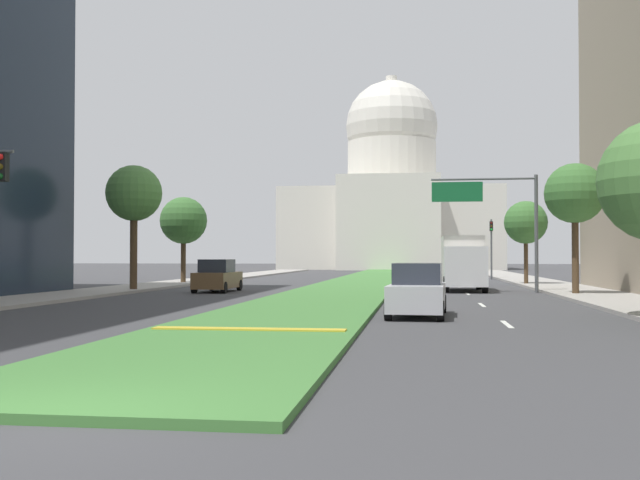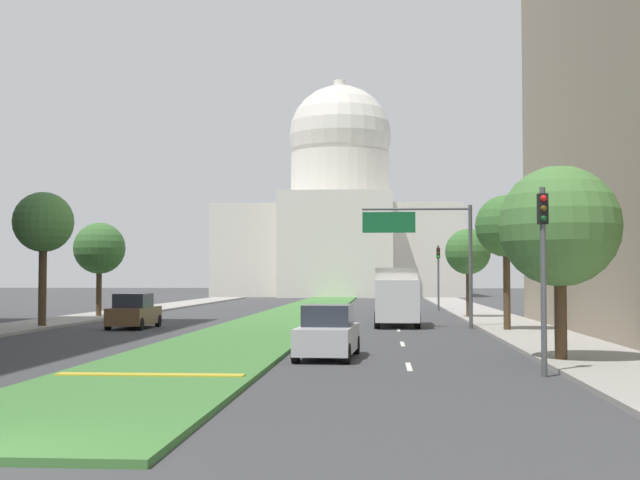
% 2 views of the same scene
% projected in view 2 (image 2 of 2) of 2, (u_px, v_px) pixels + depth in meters
% --- Properties ---
extents(ground_plane, '(260.00, 260.00, 0.00)m').
position_uv_depth(ground_plane, '(305.00, 311.00, 66.87)').
color(ground_plane, '#3D3D3F').
extents(grass_median, '(5.55, 98.56, 0.14)m').
position_uv_depth(grass_median, '(298.00, 313.00, 61.42)').
color(grass_median, '#427A38').
rests_on(grass_median, ground_plane).
extents(median_curb_nose, '(4.99, 0.50, 0.04)m').
position_uv_depth(median_curb_nose, '(150.00, 375.00, 22.41)').
color(median_curb_nose, gold).
rests_on(median_curb_nose, grass_median).
extents(lane_dashes_right, '(0.16, 60.68, 0.01)m').
position_uv_depth(lane_dashes_right, '(395.00, 317.00, 57.09)').
color(lane_dashes_right, silver).
rests_on(lane_dashes_right, ground_plane).
extents(sidewalk_left, '(4.00, 98.56, 0.15)m').
position_uv_depth(sidewalk_left, '(96.00, 316.00, 56.92)').
color(sidewalk_left, '#9E9991').
rests_on(sidewalk_left, ground_plane).
extents(sidewalk_right, '(4.00, 98.56, 0.15)m').
position_uv_depth(sidewalk_right, '(490.00, 318.00, 55.00)').
color(sidewalk_right, '#9E9991').
rests_on(sidewalk_right, ground_plane).
extents(capitol_building, '(33.53, 25.31, 30.88)m').
position_uv_depth(capitol_building, '(340.00, 218.00, 121.18)').
color(capitol_building, silver).
rests_on(capitol_building, ground_plane).
extents(traffic_light_near_right, '(0.28, 0.35, 5.20)m').
position_uv_depth(traffic_light_near_right, '(543.00, 256.00, 23.42)').
color(traffic_light_near_right, '#515456').
rests_on(traffic_light_near_right, ground_plane).
extents(traffic_light_far_right, '(0.28, 0.35, 5.20)m').
position_uv_depth(traffic_light_far_right, '(438.00, 269.00, 67.97)').
color(traffic_light_far_right, '#515456').
rests_on(traffic_light_far_right, ground_plane).
extents(overhead_guide_sign, '(5.81, 0.20, 6.50)m').
position_uv_depth(overhead_guide_sign, '(429.00, 240.00, 45.02)').
color(overhead_guide_sign, '#515456').
rests_on(overhead_guide_sign, ground_plane).
extents(street_tree_right_near, '(3.82, 3.82, 6.24)m').
position_uv_depth(street_tree_right_near, '(560.00, 227.00, 26.89)').
color(street_tree_right_near, '#4C3823').
rests_on(street_tree_right_near, ground_plane).
extents(street_tree_left_mid, '(3.19, 3.19, 7.21)m').
position_uv_depth(street_tree_left_mid, '(43.00, 223.00, 45.05)').
color(street_tree_left_mid, '#4C3823').
rests_on(street_tree_left_mid, ground_plane).
extents(street_tree_right_mid, '(3.04, 3.04, 6.73)m').
position_uv_depth(street_tree_right_mid, '(506.00, 227.00, 41.75)').
color(street_tree_right_mid, '#4C3823').
rests_on(street_tree_right_mid, ground_plane).
extents(street_tree_left_far, '(3.37, 3.37, 6.27)m').
position_uv_depth(street_tree_left_far, '(99.00, 249.00, 55.93)').
color(street_tree_left_far, '#4C3823').
rests_on(street_tree_left_far, ground_plane).
extents(street_tree_right_far, '(2.94, 2.94, 5.81)m').
position_uv_depth(street_tree_right_far, '(468.00, 252.00, 54.97)').
color(street_tree_right_far, '#4C3823').
rests_on(street_tree_right_far, ground_plane).
extents(sedan_lead_stopped, '(2.06, 4.46, 1.79)m').
position_uv_depth(sedan_lead_stopped, '(328.00, 333.00, 28.61)').
color(sedan_lead_stopped, '#BCBCC1').
rests_on(sedan_lead_stopped, ground_plane).
extents(sedan_midblock, '(1.90, 4.33, 1.84)m').
position_uv_depth(sedan_midblock, '(134.00, 312.00, 44.91)').
color(sedan_midblock, brown).
rests_on(sedan_midblock, ground_plane).
extents(sedan_distant, '(2.13, 4.47, 1.63)m').
position_uv_depth(sedan_distant, '(394.00, 305.00, 58.21)').
color(sedan_distant, navy).
rests_on(sedan_distant, ground_plane).
extents(sedan_far_horizon, '(2.01, 4.43, 1.75)m').
position_uv_depth(sedan_far_horizon, '(397.00, 299.00, 73.42)').
color(sedan_far_horizon, navy).
rests_on(sedan_far_horizon, ground_plane).
extents(box_truck_delivery, '(2.40, 6.40, 3.20)m').
position_uv_depth(box_truck_delivery, '(396.00, 296.00, 46.99)').
color(box_truck_delivery, silver).
rests_on(box_truck_delivery, ground_plane).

